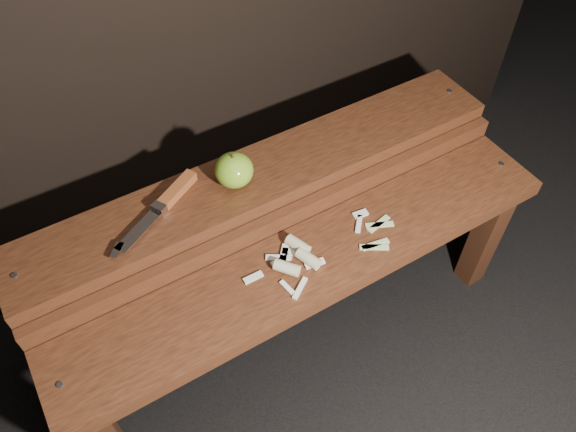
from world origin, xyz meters
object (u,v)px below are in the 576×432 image
bench_front_tier (316,278)px  knife (168,200)px  bench_rear_tier (265,197)px  apple (234,170)px

bench_front_tier → knife: bearing=131.9°
bench_front_tier → bench_rear_tier: 0.23m
bench_front_tier → bench_rear_tier: bearing=90.0°
bench_rear_tier → apple: (-0.07, 0.00, 0.12)m
bench_front_tier → bench_rear_tier: (0.00, 0.23, 0.06)m
apple → knife: apple is taller
bench_rear_tier → bench_front_tier: bearing=-90.0°
bench_rear_tier → knife: size_ratio=4.89×
knife → apple: bearing=-7.3°
bench_rear_tier → knife: bearing=173.9°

